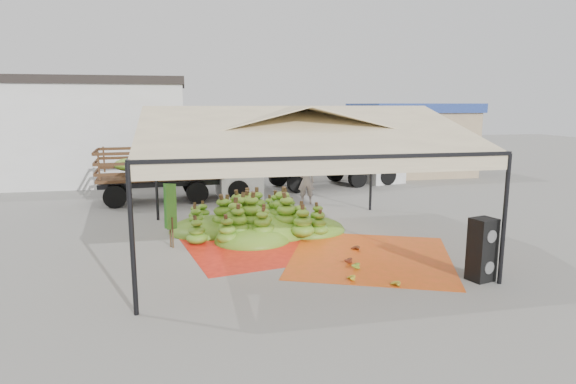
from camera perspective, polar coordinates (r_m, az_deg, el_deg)
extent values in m
plane|color=slate|center=(14.16, 0.47, -6.28)|extent=(90.00, 90.00, 0.00)
cylinder|color=black|center=(9.66, -18.00, -5.50)|extent=(0.10, 0.10, 3.00)
cylinder|color=black|center=(11.83, 24.27, -3.04)|extent=(0.10, 0.10, 3.00)
cylinder|color=black|center=(17.47, -15.36, 1.57)|extent=(0.10, 0.10, 3.00)
cylinder|color=black|center=(18.76, 9.83, 2.37)|extent=(0.10, 0.10, 3.00)
pyramid|color=beige|center=(13.58, 0.49, 8.01)|extent=(8.00, 8.00, 1.00)
cube|color=black|center=(13.61, 0.49, 5.91)|extent=(8.00, 8.00, 0.08)
cube|color=beige|center=(13.63, 0.49, 5.16)|extent=(8.00, 8.00, 0.36)
cube|color=silver|center=(28.20, -26.63, 6.10)|extent=(14.00, 6.00, 5.00)
cube|color=black|center=(28.18, -27.08, 11.57)|extent=(14.30, 6.30, 0.40)
cube|color=tan|center=(29.35, 14.28, 5.63)|extent=(6.00, 5.00, 3.60)
cube|color=navy|center=(29.26, 14.46, 9.63)|extent=(6.30, 5.30, 0.50)
cube|color=red|center=(13.94, -3.34, -6.55)|extent=(4.62, 4.47, 0.01)
cube|color=#DC4814|center=(13.29, 9.76, -7.53)|extent=(5.53, 5.65, 0.01)
ellipsoid|color=#497518|center=(15.52, -3.20, -2.40)|extent=(6.98, 6.26, 1.26)
ellipsoid|color=gold|center=(11.45, 7.16, -9.96)|extent=(0.45, 0.38, 0.19)
ellipsoid|color=gold|center=(11.26, 12.38, -10.51)|extent=(0.46, 0.40, 0.18)
ellipsoid|color=#5E2E15|center=(12.67, 6.78, -7.87)|extent=(0.60, 0.56, 0.21)
ellipsoid|color=#5D3015|center=(13.71, 7.85, -6.55)|extent=(0.50, 0.47, 0.18)
ellipsoid|color=#537E1A|center=(12.29, 7.60, -8.45)|extent=(0.63, 0.59, 0.22)
ellipsoid|color=#4A7A19|center=(14.05, -1.19, 4.49)|extent=(0.24, 0.24, 0.20)
ellipsoid|color=#4A7A19|center=(14.41, 4.70, 4.60)|extent=(0.24, 0.24, 0.20)
ellipsoid|color=#4A7A19|center=(14.91, 10.25, 4.67)|extent=(0.24, 0.24, 0.20)
cube|color=black|center=(12.19, 21.89, -8.01)|extent=(0.64, 0.59, 0.74)
cube|color=black|center=(11.99, 22.13, -4.64)|extent=(0.64, 0.59, 0.74)
imported|color=gray|center=(19.79, 2.17, 1.27)|extent=(0.75, 0.57, 1.87)
cube|color=#452E17|center=(21.08, -14.84, 1.83)|extent=(5.19, 2.67, 0.12)
cube|color=white|center=(21.39, -5.91, 2.52)|extent=(1.97, 2.34, 2.32)
cylinder|color=black|center=(20.23, -19.82, -0.52)|extent=(0.93, 0.37, 0.91)
cylinder|color=black|center=(22.21, -19.51, 0.42)|extent=(0.93, 0.37, 0.91)
cylinder|color=black|center=(20.26, -10.70, -0.07)|extent=(0.93, 0.37, 0.91)
cylinder|color=black|center=(22.24, -11.20, 0.83)|extent=(0.93, 0.37, 0.91)
cylinder|color=black|center=(20.48, -5.93, 0.17)|extent=(0.93, 0.37, 0.91)
cylinder|color=black|center=(22.44, -6.84, 1.04)|extent=(0.93, 0.37, 0.91)
ellipsoid|color=#347217|center=(21.02, -14.90, 3.19)|extent=(4.15, 2.10, 0.71)
cube|color=yellow|center=(20.99, -13.57, 4.35)|extent=(2.15, 2.15, 0.25)
cube|color=#533A1B|center=(24.04, 3.98, 3.28)|extent=(5.69, 3.62, 0.13)
cube|color=silver|center=(25.93, 10.66, 3.87)|extent=(2.40, 2.70, 2.42)
cylinder|color=black|center=(22.32, 1.10, 1.12)|extent=(0.99, 0.54, 0.95)
cylinder|color=black|center=(24.19, -1.17, 1.83)|extent=(0.99, 0.54, 0.95)
cylinder|color=black|center=(24.02, 8.26, 1.67)|extent=(0.99, 0.54, 0.95)
cylinder|color=black|center=(25.77, 5.64, 2.31)|extent=(0.99, 0.54, 0.95)
cylinder|color=black|center=(25.07, 11.65, 1.92)|extent=(0.99, 0.54, 0.95)
cylinder|color=black|center=(26.74, 8.90, 2.53)|extent=(0.99, 0.54, 0.95)
ellipsoid|color=#466E17|center=(23.98, 4.00, 4.52)|extent=(4.54, 2.86, 0.74)
cube|color=yellow|center=(24.21, 5.09, 5.56)|extent=(2.55, 2.54, 0.26)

